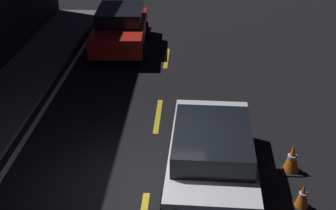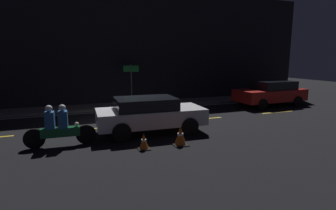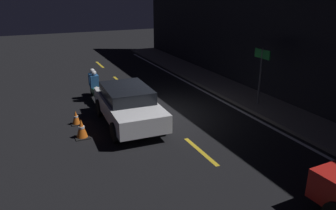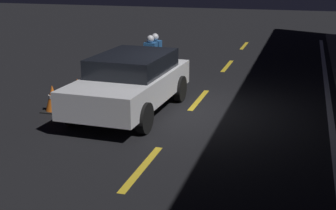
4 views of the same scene
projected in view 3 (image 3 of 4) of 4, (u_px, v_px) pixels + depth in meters
ground_plane at (157, 114)px, 13.16m from camera, size 56.00×56.00×0.00m
raised_curb at (249, 98)px, 14.89m from camera, size 28.00×1.97×0.12m
building_front at (277, 18)px, 14.16m from camera, size 28.00×0.30×7.13m
lane_dash_a at (100, 65)px, 21.75m from camera, size 2.00×0.14×0.01m
lane_dash_b at (119, 81)px, 17.89m from camera, size 2.00×0.14×0.01m
lane_dash_c at (149, 106)px, 14.02m from camera, size 2.00×0.14×0.01m
lane_dash_d at (201, 151)px, 10.16m from camera, size 2.00×0.14×0.01m
lane_solid_kerb at (226, 103)px, 14.43m from camera, size 25.20×0.14×0.01m
sedan_white at (128, 104)px, 12.01m from camera, size 4.18×1.99×1.39m
motorcycle at (94, 86)px, 14.65m from camera, size 2.25×0.39×1.40m
traffic_cone_near at (76, 118)px, 12.10m from camera, size 0.38×0.38×0.53m
traffic_cone_mid at (82, 129)px, 10.99m from camera, size 0.49×0.49×0.66m
shop_sign at (261, 65)px, 13.37m from camera, size 0.90×0.08×2.40m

